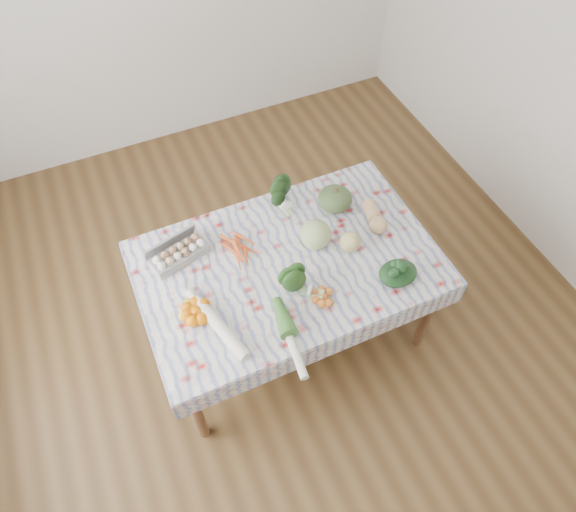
{
  "coord_description": "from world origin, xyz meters",
  "views": [
    {
      "loc": [
        -0.69,
        -1.53,
        3.08
      ],
      "look_at": [
        0.0,
        0.0,
        0.82
      ],
      "focal_mm": 32.0,
      "sensor_mm": 36.0,
      "label": 1
    }
  ],
  "objects_px": {
    "butternut_squash": "(375,216)",
    "kabocha_squash": "(335,199)",
    "cabbage": "(316,234)",
    "dining_table": "(288,271)",
    "grapefruit": "(350,242)",
    "egg_carton": "(180,255)"
  },
  "relations": [
    {
      "from": "kabocha_squash",
      "to": "butternut_squash",
      "type": "xyz_separation_m",
      "value": [
        0.15,
        -0.21,
        -0.02
      ]
    },
    {
      "from": "dining_table",
      "to": "kabocha_squash",
      "type": "bearing_deg",
      "value": 31.92
    },
    {
      "from": "dining_table",
      "to": "egg_carton",
      "type": "bearing_deg",
      "value": 153.97
    },
    {
      "from": "cabbage",
      "to": "grapefruit",
      "type": "distance_m",
      "value": 0.2
    },
    {
      "from": "kabocha_squash",
      "to": "butternut_squash",
      "type": "height_order",
      "value": "kabocha_squash"
    },
    {
      "from": "butternut_squash",
      "to": "cabbage",
      "type": "bearing_deg",
      "value": -168.1
    },
    {
      "from": "egg_carton",
      "to": "kabocha_squash",
      "type": "distance_m",
      "value": 0.97
    },
    {
      "from": "kabocha_squash",
      "to": "cabbage",
      "type": "distance_m",
      "value": 0.32
    },
    {
      "from": "butternut_squash",
      "to": "grapefruit",
      "type": "height_order",
      "value": "grapefruit"
    },
    {
      "from": "dining_table",
      "to": "egg_carton",
      "type": "distance_m",
      "value": 0.61
    },
    {
      "from": "egg_carton",
      "to": "kabocha_squash",
      "type": "height_order",
      "value": "kabocha_squash"
    },
    {
      "from": "kabocha_squash",
      "to": "cabbage",
      "type": "height_order",
      "value": "cabbage"
    },
    {
      "from": "butternut_squash",
      "to": "grapefruit",
      "type": "bearing_deg",
      "value": -142.05
    },
    {
      "from": "cabbage",
      "to": "butternut_squash",
      "type": "bearing_deg",
      "value": 0.72
    },
    {
      "from": "cabbage",
      "to": "grapefruit",
      "type": "relative_size",
      "value": 1.45
    },
    {
      "from": "dining_table",
      "to": "cabbage",
      "type": "distance_m",
      "value": 0.26
    },
    {
      "from": "cabbage",
      "to": "butternut_squash",
      "type": "xyz_separation_m",
      "value": [
        0.39,
        0.0,
        -0.03
      ]
    },
    {
      "from": "cabbage",
      "to": "dining_table",
      "type": "bearing_deg",
      "value": -164.47
    },
    {
      "from": "grapefruit",
      "to": "egg_carton",
      "type": "bearing_deg",
      "value": 160.55
    },
    {
      "from": "butternut_squash",
      "to": "kabocha_squash",
      "type": "bearing_deg",
      "value": 138.0
    },
    {
      "from": "egg_carton",
      "to": "grapefruit",
      "type": "xyz_separation_m",
      "value": [
        0.9,
        -0.32,
        0.02
      ]
    },
    {
      "from": "dining_table",
      "to": "kabocha_squash",
      "type": "xyz_separation_m",
      "value": [
        0.43,
        0.27,
        0.15
      ]
    }
  ]
}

